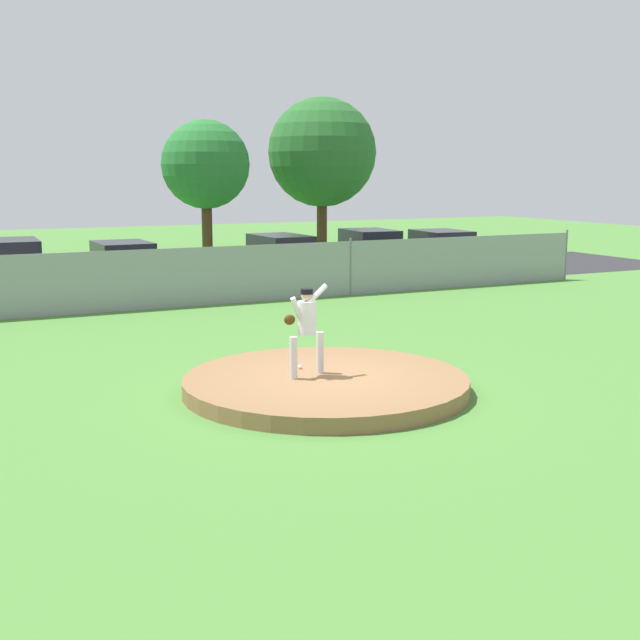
{
  "coord_description": "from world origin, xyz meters",
  "views": [
    {
      "loc": [
        -6.09,
        -12.44,
        3.74
      ],
      "look_at": [
        0.51,
        1.28,
        1.01
      ],
      "focal_mm": 46.3,
      "sensor_mm": 36.0,
      "label": 1
    }
  ],
  "objects_px": {
    "pitcher_youth": "(306,323)",
    "baseball": "(300,367)",
    "parked_car_navy": "(370,252)",
    "parked_car_silver": "(441,251)",
    "parked_car_slate": "(123,267)",
    "parked_car_white": "(10,268)",
    "parked_car_champagne": "(281,258)"
  },
  "relations": [
    {
      "from": "baseball",
      "to": "parked_car_slate",
      "type": "distance_m",
      "value": 13.4
    },
    {
      "from": "pitcher_youth",
      "to": "parked_car_navy",
      "type": "relative_size",
      "value": 0.36
    },
    {
      "from": "baseball",
      "to": "parked_car_silver",
      "type": "distance_m",
      "value": 18.25
    },
    {
      "from": "baseball",
      "to": "parked_car_silver",
      "type": "height_order",
      "value": "parked_car_silver"
    },
    {
      "from": "parked_car_champagne",
      "to": "parked_car_navy",
      "type": "height_order",
      "value": "parked_car_navy"
    },
    {
      "from": "baseball",
      "to": "parked_car_white",
      "type": "height_order",
      "value": "parked_car_white"
    },
    {
      "from": "pitcher_youth",
      "to": "parked_car_white",
      "type": "distance_m",
      "value": 15.18
    },
    {
      "from": "baseball",
      "to": "parked_car_champagne",
      "type": "height_order",
      "value": "parked_car_champagne"
    },
    {
      "from": "parked_car_white",
      "to": "parked_car_silver",
      "type": "relative_size",
      "value": 1.04
    },
    {
      "from": "baseball",
      "to": "parked_car_champagne",
      "type": "bearing_deg",
      "value": 68.33
    },
    {
      "from": "parked_car_slate",
      "to": "parked_car_silver",
      "type": "height_order",
      "value": "parked_car_slate"
    },
    {
      "from": "parked_car_champagne",
      "to": "parked_car_navy",
      "type": "xyz_separation_m",
      "value": [
        3.81,
        0.36,
        0.02
      ]
    },
    {
      "from": "pitcher_youth",
      "to": "parked_car_slate",
      "type": "xyz_separation_m",
      "value": [
        -0.08,
        13.91,
        -0.46
      ]
    },
    {
      "from": "parked_car_navy",
      "to": "parked_car_silver",
      "type": "bearing_deg",
      "value": -11.78
    },
    {
      "from": "baseball",
      "to": "parked_car_navy",
      "type": "distance_m",
      "value": 16.99
    },
    {
      "from": "pitcher_youth",
      "to": "parked_car_champagne",
      "type": "relative_size",
      "value": 0.34
    },
    {
      "from": "pitcher_youth",
      "to": "parked_car_slate",
      "type": "bearing_deg",
      "value": 90.32
    },
    {
      "from": "parked_car_champagne",
      "to": "parked_car_slate",
      "type": "xyz_separation_m",
      "value": [
        -5.69,
        -0.44,
        -0.01
      ]
    },
    {
      "from": "baseball",
      "to": "parked_car_navy",
      "type": "relative_size",
      "value": 0.02
    },
    {
      "from": "pitcher_youth",
      "to": "baseball",
      "type": "height_order",
      "value": "pitcher_youth"
    },
    {
      "from": "parked_car_champagne",
      "to": "parked_car_slate",
      "type": "distance_m",
      "value": 5.7
    },
    {
      "from": "baseball",
      "to": "parked_car_navy",
      "type": "height_order",
      "value": "parked_car_navy"
    },
    {
      "from": "parked_car_champagne",
      "to": "parked_car_slate",
      "type": "bearing_deg",
      "value": -175.57
    },
    {
      "from": "parked_car_navy",
      "to": "parked_car_silver",
      "type": "distance_m",
      "value": 2.9
    },
    {
      "from": "baseball",
      "to": "parked_car_slate",
      "type": "xyz_separation_m",
      "value": [
        -0.19,
        13.39,
        0.44
      ]
    },
    {
      "from": "baseball",
      "to": "parked_car_silver",
      "type": "relative_size",
      "value": 0.02
    },
    {
      "from": "parked_car_silver",
      "to": "parked_car_navy",
      "type": "bearing_deg",
      "value": 168.22
    },
    {
      "from": "parked_car_slate",
      "to": "parked_car_navy",
      "type": "bearing_deg",
      "value": 4.84
    },
    {
      "from": "parked_car_champagne",
      "to": "parked_car_white",
      "type": "distance_m",
      "value": 9.05
    },
    {
      "from": "parked_car_white",
      "to": "parked_car_slate",
      "type": "relative_size",
      "value": 1.1
    },
    {
      "from": "pitcher_youth",
      "to": "parked_car_white",
      "type": "height_order",
      "value": "pitcher_youth"
    },
    {
      "from": "parked_car_slate",
      "to": "parked_car_silver",
      "type": "distance_m",
      "value": 12.34
    }
  ]
}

